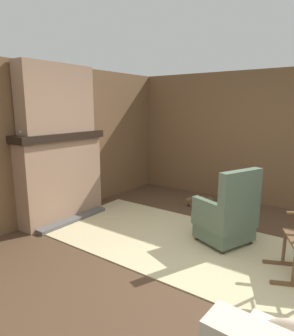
% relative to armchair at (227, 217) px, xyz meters
% --- Properties ---
extents(ground_plane, '(14.00, 14.00, 0.00)m').
position_rel_armchair_xyz_m(ground_plane, '(-0.03, -0.67, -0.37)').
color(ground_plane, '#4C3523').
extents(wood_panel_wall_left, '(0.06, 5.84, 2.42)m').
position_rel_armchair_xyz_m(wood_panel_wall_left, '(-2.68, -0.67, 0.84)').
color(wood_panel_wall_left, brown).
rests_on(wood_panel_wall_left, ground).
extents(wood_panel_wall_back, '(5.84, 0.09, 2.42)m').
position_rel_armchair_xyz_m(wood_panel_wall_back, '(0.01, 1.98, 0.84)').
color(wood_panel_wall_back, brown).
rests_on(wood_panel_wall_back, ground).
extents(fireplace_hearth, '(0.54, 1.51, 1.39)m').
position_rel_armchair_xyz_m(fireplace_hearth, '(-2.48, -0.67, 0.31)').
color(fireplace_hearth, '#9E7A60').
rests_on(fireplace_hearth, ground).
extents(chimney_breast, '(0.29, 1.24, 1.01)m').
position_rel_armchair_xyz_m(chimney_breast, '(-2.49, -0.67, 1.52)').
color(chimney_breast, '#9E7A60').
rests_on(chimney_breast, fireplace_hearth).
extents(area_rug, '(3.66, 1.85, 0.01)m').
position_rel_armchair_xyz_m(area_rug, '(-0.59, -0.33, -0.37)').
color(area_rug, '#C6B789').
rests_on(area_rug, ground).
extents(armchair, '(0.79, 0.82, 1.03)m').
position_rel_armchair_xyz_m(armchair, '(0.00, 0.00, 0.00)').
color(armchair, '#516651').
rests_on(armchair, ground).
extents(firewood_stack, '(0.44, 0.46, 0.13)m').
position_rel_armchair_xyz_m(firewood_stack, '(-1.02, 1.24, -0.31)').
color(firewood_stack, brown).
rests_on(firewood_stack, ground).
extents(oil_lamp_vase, '(0.12, 0.12, 0.27)m').
position_rel_armchair_xyz_m(oil_lamp_vase, '(-2.52, -1.24, 1.11)').
color(oil_lamp_vase, '#99B29E').
rests_on(oil_lamp_vase, fireplace_hearth).
extents(storage_case, '(0.14, 0.24, 0.15)m').
position_rel_armchair_xyz_m(storage_case, '(-2.52, -0.31, 1.09)').
color(storage_case, gray).
rests_on(storage_case, fireplace_hearth).
extents(decorative_plate_on_mantel, '(0.06, 0.23, 0.23)m').
position_rel_armchair_xyz_m(decorative_plate_on_mantel, '(-2.54, -0.75, 1.13)').
color(decorative_plate_on_mantel, '#336093').
rests_on(decorative_plate_on_mantel, fireplace_hearth).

